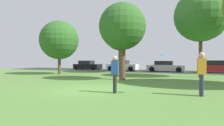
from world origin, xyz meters
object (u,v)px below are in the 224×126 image
person_catcher (202,71)px  parked_car_white (122,66)px  oak_tree_left (201,16)px  parked_car_red (217,67)px  parked_car_silver (165,67)px  person_thrower (115,72)px  maple_tree_near (122,27)px  frisbee_disc (164,54)px  parked_car_black (87,65)px  maple_tree_far (59,40)px  oak_tree_center (121,34)px

person_catcher → parked_car_white: bearing=-71.0°
oak_tree_left → parked_car_red: (2.02, 6.68, -4.63)m
oak_tree_left → parked_car_silver: oak_tree_left is taller
person_thrower → parked_car_red: size_ratio=0.39×
parked_car_white → parked_car_silver: 5.71m
maple_tree_near → frisbee_disc: maple_tree_near is taller
person_catcher → frisbee_disc: 1.69m
maple_tree_near → parked_car_black: maple_tree_near is taller
parked_car_black → oak_tree_left: bearing=-24.3°
oak_tree_left → frisbee_disc: 10.41m
oak_tree_left → frisbee_disc: size_ratio=19.88×
maple_tree_near → maple_tree_far: bearing=161.4°
frisbee_disc → parked_car_red: (3.86, 16.29, -1.09)m
parked_car_black → parked_car_silver: parked_car_black is taller
oak_tree_left → parked_car_white: oak_tree_left is taller
person_catcher → parked_car_silver: (-3.35, 15.72, -0.40)m
oak_tree_left → frisbee_disc: (-1.85, -9.61, -3.54)m
parked_car_black → parked_car_red: size_ratio=0.94×
oak_tree_center → parked_car_red: size_ratio=1.50×
person_catcher → parked_car_red: (2.36, 16.00, -0.37)m
oak_tree_center → maple_tree_near: size_ratio=1.12×
oak_tree_left → maple_tree_far: oak_tree_left is taller
person_catcher → parked_car_black: bearing=-58.6°
oak_tree_center → maple_tree_near: bearing=-69.0°
oak_tree_left → parked_car_black: size_ratio=1.87×
person_thrower → frisbee_disc: (2.10, 0.41, 0.80)m
parked_car_red → person_catcher: bearing=-98.4°
oak_tree_center → person_thrower: oak_tree_center is taller
person_thrower → parked_car_white: bearing=97.4°
maple_tree_near → parked_car_black: bearing=130.1°
oak_tree_left → maple_tree_near: bearing=-140.7°
frisbee_disc → person_thrower: bearing=-168.9°
frisbee_disc → parked_car_black: size_ratio=0.09×
person_catcher → frisbee_disc: person_catcher is taller
maple_tree_near → parked_car_red: (7.55, 11.22, -3.33)m
parked_car_white → oak_tree_left: bearing=-33.8°
oak_tree_left → oak_tree_center: 8.80m
oak_tree_center → parked_car_white: oak_tree_center is taller
parked_car_black → parked_car_white: parked_car_white is taller
parked_car_black → oak_tree_center: bearing=-31.0°
oak_tree_left → parked_car_silver: (-3.69, 6.41, -4.66)m
maple_tree_far → parked_car_red: bearing=28.9°
parked_car_black → frisbee_disc: bearing=-51.1°
oak_tree_left → person_thrower: oak_tree_left is taller
oak_tree_left → maple_tree_far: 13.70m
oak_tree_left → parked_car_black: bearing=155.7°
oak_tree_left → person_thrower: bearing=-111.5°
maple_tree_far → frisbee_disc: bearing=-33.7°
parked_car_red → maple_tree_near: bearing=-123.9°
parked_car_black → person_thrower: bearing=-56.5°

